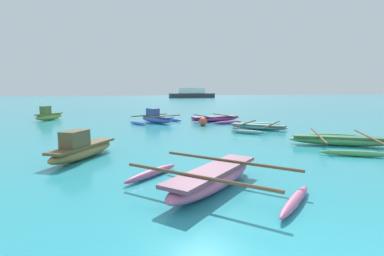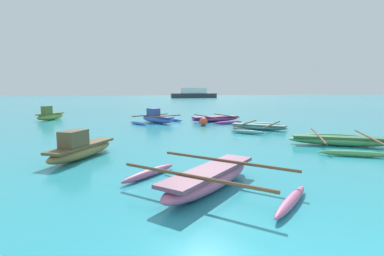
% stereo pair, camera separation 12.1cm
% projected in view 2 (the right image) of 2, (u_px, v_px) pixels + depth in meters
% --- Properties ---
extents(moored_boat_0, '(1.71, 2.34, 1.04)m').
position_uv_depth(moored_boat_0, '(50.00, 115.00, 21.75)').
color(moored_boat_0, '#83A141').
rests_on(moored_boat_0, ground_plane).
extents(moored_boat_1, '(3.64, 3.18, 0.96)m').
position_uv_depth(moored_boat_1, '(156.00, 118.00, 20.03)').
color(moored_boat_1, '#4E71D9').
rests_on(moored_boat_1, ground_plane).
extents(moored_boat_2, '(3.71, 3.96, 0.43)m').
position_uv_depth(moored_boat_2, '(216.00, 119.00, 20.80)').
color(moored_boat_2, '#98368D').
rests_on(moored_boat_2, ground_plane).
extents(moored_boat_3, '(4.03, 4.20, 0.35)m').
position_uv_depth(moored_boat_3, '(259.00, 127.00, 16.60)').
color(moored_boat_3, '#5DA5A2').
rests_on(moored_boat_3, ground_plane).
extents(moored_boat_4, '(3.99, 4.04, 0.52)m').
position_uv_depth(moored_boat_4, '(210.00, 178.00, 6.60)').
color(moored_boat_4, '#BA618A').
rests_on(moored_boat_4, ground_plane).
extents(moored_boat_5, '(2.05, 3.01, 0.95)m').
position_uv_depth(moored_boat_5, '(81.00, 148.00, 9.55)').
color(moored_boat_5, olive).
rests_on(moored_boat_5, ground_plane).
extents(moored_boat_6, '(4.06, 4.83, 0.42)m').
position_uv_depth(moored_boat_6, '(343.00, 141.00, 11.77)').
color(moored_boat_6, '#53A65C').
rests_on(moored_boat_6, ground_plane).
extents(mooring_buoy_0, '(0.50, 0.50, 0.50)m').
position_uv_depth(mooring_buoy_0, '(203.00, 122.00, 18.46)').
color(mooring_buoy_0, '#E54C2D').
rests_on(mooring_buoy_0, ground_plane).
extents(distant_ferry, '(12.45, 2.74, 2.74)m').
position_uv_depth(distant_ferry, '(194.00, 94.00, 82.78)').
color(distant_ferry, '#2D333D').
rests_on(distant_ferry, ground_plane).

